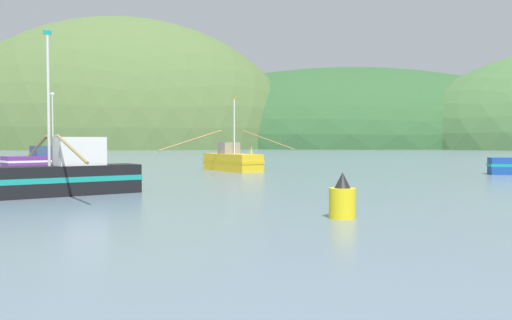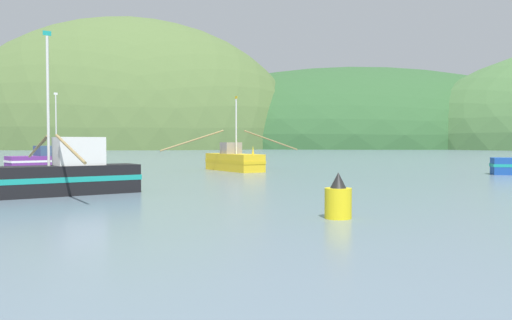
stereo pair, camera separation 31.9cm
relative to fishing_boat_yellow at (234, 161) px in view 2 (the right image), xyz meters
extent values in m
ellipsoid|color=#2D562D|center=(31.94, 194.59, -0.82)|extent=(201.68, 161.35, 69.40)
ellipsoid|color=#516B38|center=(-56.87, 151.24, -0.82)|extent=(134.11, 107.29, 97.19)
cube|color=gold|center=(0.02, -0.03, -0.12)|extent=(5.47, 6.70, 1.41)
cube|color=gold|center=(0.02, -0.03, -0.04)|extent=(5.53, 6.77, 0.25)
cone|color=gold|center=(1.78, -2.59, 0.94)|extent=(0.28, 0.28, 0.70)
cube|color=gray|center=(-0.28, 0.41, 1.07)|extent=(1.91, 1.86, 0.95)
cylinder|color=silver|center=(0.24, -0.35, 2.85)|extent=(0.12, 0.12, 4.53)
cube|color=gold|center=(0.24, -0.35, 5.24)|extent=(0.23, 0.31, 0.20)
cylinder|color=#997F4C|center=(3.09, 2.08, 1.70)|extent=(4.58, 3.20, 1.74)
cylinder|color=#997F4C|center=(-3.05, -2.13, 1.70)|extent=(4.58, 3.20, 1.74)
cube|color=black|center=(-6.09, -20.16, -0.15)|extent=(7.13, 6.07, 1.33)
cube|color=teal|center=(-6.09, -20.16, -0.09)|extent=(7.21, 6.13, 0.24)
cube|color=silver|center=(-5.16, -19.44, 1.16)|extent=(2.57, 2.48, 1.29)
cylinder|color=silver|center=(-6.20, -20.24, 3.40)|extent=(0.12, 0.12, 5.76)
cube|color=teal|center=(-6.20, -20.24, 6.40)|extent=(0.30, 0.24, 0.20)
cylinder|color=#997F4C|center=(-4.26, -22.53, 1.34)|extent=(2.71, 3.46, 1.17)
cylinder|color=#997F4C|center=(-7.93, -17.78, 1.34)|extent=(2.71, 3.46, 1.17)
cube|color=#6B2D84|center=(-18.06, 5.78, -0.28)|extent=(7.72, 7.62, 1.07)
cube|color=white|center=(-18.06, 5.78, -0.23)|extent=(7.80, 7.69, 0.19)
cone|color=#6B2D84|center=(-15.31, 8.47, 0.60)|extent=(0.28, 0.28, 0.70)
cube|color=#334C6B|center=(-18.66, 5.20, 0.73)|extent=(2.63, 2.65, 0.96)
cylinder|color=silver|center=(-17.89, 5.95, 3.19)|extent=(0.12, 0.12, 5.87)
cube|color=white|center=(-17.89, 5.95, 6.24)|extent=(0.28, 0.27, 0.20)
cylinder|color=#997F4C|center=(-20.45, 8.24, 1.35)|extent=(3.16, 3.24, 1.71)
cylinder|color=#997F4C|center=(-15.67, 3.33, 1.35)|extent=(3.16, 3.24, 1.71)
cylinder|color=yellow|center=(6.02, -26.36, -0.34)|extent=(0.85, 0.85, 0.96)
cone|color=black|center=(6.02, -26.36, 0.39)|extent=(0.51, 0.51, 0.50)
camera|label=1|loc=(4.09, -42.57, 1.59)|focal=36.07mm
camera|label=2|loc=(4.41, -42.56, 1.59)|focal=36.07mm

